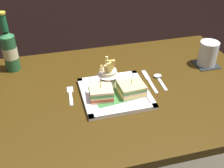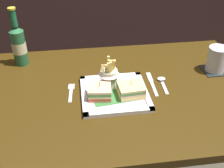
{
  "view_description": "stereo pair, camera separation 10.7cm",
  "coord_description": "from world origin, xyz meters",
  "px_view_note": "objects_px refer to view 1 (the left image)",
  "views": [
    {
      "loc": [
        -0.22,
        -0.87,
        1.4
      ],
      "look_at": [
        0.01,
        -0.02,
        0.8
      ],
      "focal_mm": 45.08,
      "sensor_mm": 36.0,
      "label": 1
    },
    {
      "loc": [
        -0.11,
        -0.89,
        1.4
      ],
      "look_at": [
        0.01,
        -0.02,
        0.8
      ],
      "focal_mm": 45.08,
      "sensor_mm": 36.0,
      "label": 2
    }
  ],
  "objects_px": {
    "sandwich_half_left": "(101,93)",
    "fork": "(71,94)",
    "fries_cup": "(108,75)",
    "water_glass": "(208,55)",
    "knife": "(149,80)",
    "square_plate": "(115,93)",
    "beer_bottle": "(9,49)",
    "sandwich_half_right": "(131,89)",
    "spoon": "(159,78)",
    "dining_table": "(109,114)"
  },
  "relations": [
    {
      "from": "sandwich_half_left",
      "to": "fork",
      "type": "bearing_deg",
      "value": 149.45
    },
    {
      "from": "fries_cup",
      "to": "water_glass",
      "type": "xyz_separation_m",
      "value": [
        0.47,
        0.07,
        -0.01
      ]
    },
    {
      "from": "fries_cup",
      "to": "fork",
      "type": "distance_m",
      "value": 0.16
    },
    {
      "from": "sandwich_half_left",
      "to": "knife",
      "type": "height_order",
      "value": "sandwich_half_left"
    },
    {
      "from": "sandwich_half_left",
      "to": "water_glass",
      "type": "relative_size",
      "value": 0.86
    },
    {
      "from": "square_plate",
      "to": "beer_bottle",
      "type": "height_order",
      "value": "beer_bottle"
    },
    {
      "from": "square_plate",
      "to": "water_glass",
      "type": "xyz_separation_m",
      "value": [
        0.46,
        0.12,
        0.04
      ]
    },
    {
      "from": "fork",
      "to": "sandwich_half_right",
      "type": "bearing_deg",
      "value": -15.71
    },
    {
      "from": "beer_bottle",
      "to": "water_glass",
      "type": "height_order",
      "value": "beer_bottle"
    },
    {
      "from": "sandwich_half_left",
      "to": "water_glass",
      "type": "height_order",
      "value": "water_glass"
    },
    {
      "from": "sandwich_half_right",
      "to": "beer_bottle",
      "type": "height_order",
      "value": "beer_bottle"
    },
    {
      "from": "sandwich_half_right",
      "to": "water_glass",
      "type": "xyz_separation_m",
      "value": [
        0.4,
        0.14,
        0.02
      ]
    },
    {
      "from": "water_glass",
      "to": "knife",
      "type": "relative_size",
      "value": 0.63
    },
    {
      "from": "square_plate",
      "to": "fries_cup",
      "type": "bearing_deg",
      "value": 106.86
    },
    {
      "from": "square_plate",
      "to": "beer_bottle",
      "type": "xyz_separation_m",
      "value": [
        -0.38,
        0.3,
        0.09
      ]
    },
    {
      "from": "sandwich_half_left",
      "to": "knife",
      "type": "bearing_deg",
      "value": 19.79
    },
    {
      "from": "sandwich_half_right",
      "to": "fork",
      "type": "relative_size",
      "value": 0.81
    },
    {
      "from": "fork",
      "to": "knife",
      "type": "bearing_deg",
      "value": 2.88
    },
    {
      "from": "square_plate",
      "to": "spoon",
      "type": "distance_m",
      "value": 0.22
    },
    {
      "from": "fork",
      "to": "knife",
      "type": "height_order",
      "value": "same"
    },
    {
      "from": "dining_table",
      "to": "spoon",
      "type": "distance_m",
      "value": 0.26
    },
    {
      "from": "square_plate",
      "to": "knife",
      "type": "distance_m",
      "value": 0.17
    },
    {
      "from": "dining_table",
      "to": "beer_bottle",
      "type": "height_order",
      "value": "beer_bottle"
    },
    {
      "from": "water_glass",
      "to": "spoon",
      "type": "distance_m",
      "value": 0.26
    },
    {
      "from": "sandwich_half_right",
      "to": "knife",
      "type": "bearing_deg",
      "value": 37.46
    },
    {
      "from": "sandwich_half_right",
      "to": "fork",
      "type": "height_order",
      "value": "sandwich_half_right"
    },
    {
      "from": "sandwich_half_left",
      "to": "fork",
      "type": "distance_m",
      "value": 0.13
    },
    {
      "from": "sandwich_half_right",
      "to": "fries_cup",
      "type": "xyz_separation_m",
      "value": [
        -0.07,
        0.07,
        0.03
      ]
    },
    {
      "from": "water_glass",
      "to": "knife",
      "type": "distance_m",
      "value": 0.3
    },
    {
      "from": "fries_cup",
      "to": "spoon",
      "type": "distance_m",
      "value": 0.23
    },
    {
      "from": "dining_table",
      "to": "fries_cup",
      "type": "height_order",
      "value": "fries_cup"
    },
    {
      "from": "sandwich_half_right",
      "to": "spoon",
      "type": "relative_size",
      "value": 0.84
    },
    {
      "from": "sandwich_half_right",
      "to": "knife",
      "type": "distance_m",
      "value": 0.13
    },
    {
      "from": "sandwich_half_left",
      "to": "sandwich_half_right",
      "type": "height_order",
      "value": "sandwich_half_left"
    },
    {
      "from": "sandwich_half_right",
      "to": "beer_bottle",
      "type": "distance_m",
      "value": 0.55
    },
    {
      "from": "beer_bottle",
      "to": "knife",
      "type": "relative_size",
      "value": 1.51
    },
    {
      "from": "fork",
      "to": "sandwich_half_left",
      "type": "bearing_deg",
      "value": -30.55
    },
    {
      "from": "square_plate",
      "to": "knife",
      "type": "height_order",
      "value": "square_plate"
    },
    {
      "from": "sandwich_half_right",
      "to": "fork",
      "type": "xyz_separation_m",
      "value": [
        -0.22,
        0.06,
        -0.03
      ]
    },
    {
      "from": "spoon",
      "to": "fork",
      "type": "bearing_deg",
      "value": -177.06
    },
    {
      "from": "dining_table",
      "to": "fork",
      "type": "distance_m",
      "value": 0.19
    },
    {
      "from": "sandwich_half_left",
      "to": "knife",
      "type": "distance_m",
      "value": 0.24
    },
    {
      "from": "square_plate",
      "to": "fork",
      "type": "bearing_deg",
      "value": 165.21
    },
    {
      "from": "dining_table",
      "to": "fork",
      "type": "xyz_separation_m",
      "value": [
        -0.15,
        0.01,
        0.12
      ]
    },
    {
      "from": "knife",
      "to": "spoon",
      "type": "height_order",
      "value": "spoon"
    },
    {
      "from": "water_glass",
      "to": "knife",
      "type": "bearing_deg",
      "value": -169.0
    },
    {
      "from": "sandwich_half_left",
      "to": "spoon",
      "type": "xyz_separation_m",
      "value": [
        0.26,
        0.08,
        -0.03
      ]
    },
    {
      "from": "sandwich_half_left",
      "to": "spoon",
      "type": "bearing_deg",
      "value": 17.22
    },
    {
      "from": "sandwich_half_left",
      "to": "fork",
      "type": "height_order",
      "value": "sandwich_half_left"
    },
    {
      "from": "dining_table",
      "to": "spoon",
      "type": "relative_size",
      "value": 10.33
    }
  ]
}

